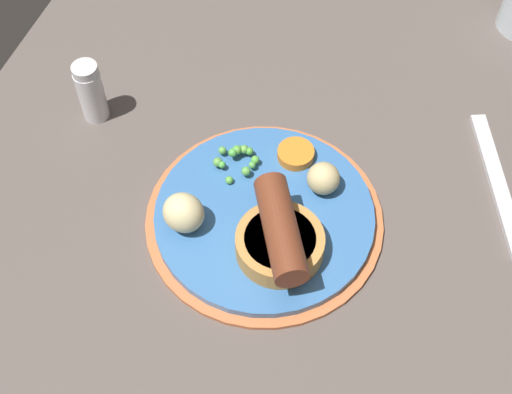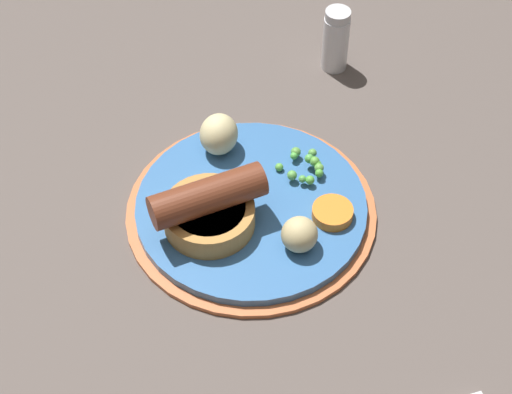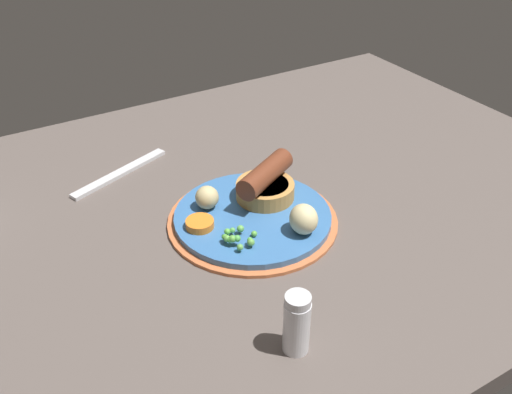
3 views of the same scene
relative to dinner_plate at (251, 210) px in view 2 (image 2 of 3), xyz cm
name	(u,v)px [view 2 (image 2 of 3)]	position (x,y,z in cm)	size (l,w,h in cm)	color
dining_table	(209,260)	(3.63, 4.62, -2.07)	(110.00, 80.00, 3.00)	#564C47
dinner_plate	(251,210)	(0.00, 0.00, 0.00)	(23.61, 23.61, 1.40)	#CC6B3D
sausage_pudding	(208,208)	(3.67, 2.64, 3.07)	(10.72, 8.36, 5.50)	#BC8442
pea_pile	(306,165)	(-4.94, -4.51, 1.69)	(4.68, 4.46, 1.63)	#5DAA4B
potato_chunk_0	(299,236)	(-4.62, 4.79, 2.47)	(3.30, 3.27, 3.28)	#CCB77F
potato_chunk_1	(223,134)	(3.20, -6.91, 2.88)	(4.06, 3.71, 4.09)	beige
carrot_slice_1	(332,213)	(-7.56, 1.00, 1.36)	(3.80, 3.80, 1.05)	orange
salt_shaker	(336,40)	(-7.59, -21.81, 3.10)	(2.86, 2.86, 7.41)	silver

